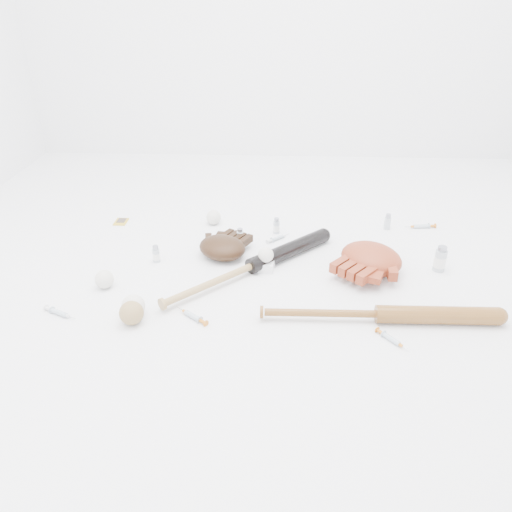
{
  "coord_description": "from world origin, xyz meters",
  "views": [
    {
      "loc": [
        0.03,
        -1.65,
        1.0
      ],
      "look_at": [
        -0.04,
        0.04,
        0.06
      ],
      "focal_mm": 35.0,
      "sensor_mm": 36.0,
      "label": 1
    }
  ],
  "objects_px": {
    "bat_wood": "(379,314)",
    "pedestal": "(266,266)",
    "bat_dark": "(252,266)",
    "glove_dark": "(222,247)"
  },
  "relations": [
    {
      "from": "glove_dark",
      "to": "pedestal",
      "type": "height_order",
      "value": "glove_dark"
    },
    {
      "from": "bat_dark",
      "to": "pedestal",
      "type": "relative_size",
      "value": 13.37
    },
    {
      "from": "bat_wood",
      "to": "glove_dark",
      "type": "height_order",
      "value": "glove_dark"
    },
    {
      "from": "bat_wood",
      "to": "glove_dark",
      "type": "xyz_separation_m",
      "value": [
        -0.57,
        0.42,
        0.01
      ]
    },
    {
      "from": "bat_wood",
      "to": "glove_dark",
      "type": "relative_size",
      "value": 3.5
    },
    {
      "from": "bat_wood",
      "to": "pedestal",
      "type": "bearing_deg",
      "value": 138.93
    },
    {
      "from": "glove_dark",
      "to": "pedestal",
      "type": "bearing_deg",
      "value": 1.03
    },
    {
      "from": "bat_wood",
      "to": "pedestal",
      "type": "height_order",
      "value": "bat_wood"
    },
    {
      "from": "bat_dark",
      "to": "glove_dark",
      "type": "relative_size",
      "value": 3.61
    },
    {
      "from": "bat_dark",
      "to": "glove_dark",
      "type": "xyz_separation_m",
      "value": [
        -0.13,
        0.13,
        0.01
      ]
    }
  ]
}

